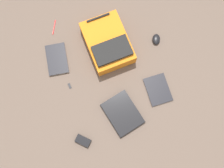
# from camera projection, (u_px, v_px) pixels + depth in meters

# --- Properties ---
(ground_plane) EXTENTS (3.96, 3.96, 0.00)m
(ground_plane) POSITION_uv_depth(u_px,v_px,m) (115.00, 88.00, 1.95)
(ground_plane) COLOR brown
(backpack) EXTENTS (0.43, 0.51, 0.16)m
(backpack) POSITION_uv_depth(u_px,v_px,m) (108.00, 44.00, 1.96)
(backpack) COLOR orange
(backpack) RESTS_ON ground_plane
(laptop) EXTENTS (0.34, 0.37, 0.03)m
(laptop) POSITION_uv_depth(u_px,v_px,m) (123.00, 113.00, 1.90)
(laptop) COLOR black
(laptop) RESTS_ON ground_plane
(book_comic) EXTENTS (0.22, 0.26, 0.01)m
(book_comic) POSITION_uv_depth(u_px,v_px,m) (158.00, 90.00, 1.94)
(book_comic) COLOR silver
(book_comic) RESTS_ON ground_plane
(book_blue) EXTENTS (0.19, 0.27, 0.02)m
(book_blue) POSITION_uv_depth(u_px,v_px,m) (57.00, 59.00, 1.99)
(book_blue) COLOR silver
(book_blue) RESTS_ON ground_plane
(computer_mouse) EXTENTS (0.08, 0.10, 0.03)m
(computer_mouse) POSITION_uv_depth(u_px,v_px,m) (156.00, 39.00, 2.02)
(computer_mouse) COLOR black
(computer_mouse) RESTS_ON ground_plane
(power_brick) EXTENTS (0.13, 0.11, 0.03)m
(power_brick) POSITION_uv_depth(u_px,v_px,m) (83.00, 141.00, 1.86)
(power_brick) COLOR black
(power_brick) RESTS_ON ground_plane
(pen_black) EXTENTS (0.04, 0.13, 0.01)m
(pen_black) POSITION_uv_depth(u_px,v_px,m) (54.00, 27.00, 2.06)
(pen_black) COLOR red
(pen_black) RESTS_ON ground_plane
(usb_stick) EXTENTS (0.03, 0.05, 0.01)m
(usb_stick) POSITION_uv_depth(u_px,v_px,m) (70.00, 86.00, 1.95)
(usb_stick) COLOR black
(usb_stick) RESTS_ON ground_plane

